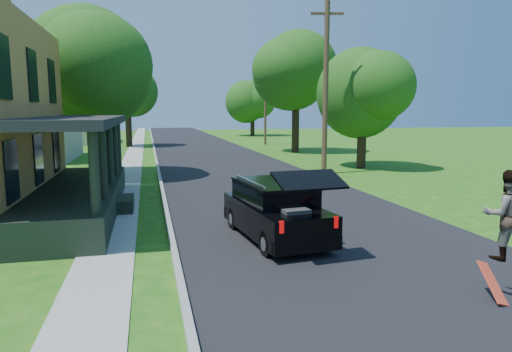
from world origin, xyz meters
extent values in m
plane|color=#1A5911|center=(0.00, 0.00, 0.00)|extent=(140.00, 140.00, 0.00)
cube|color=black|center=(0.00, 20.00, 0.00)|extent=(8.00, 120.00, 0.02)
cube|color=gray|center=(-4.05, 20.00, 0.00)|extent=(0.15, 120.00, 0.12)
cube|color=gray|center=(-5.60, 20.00, 0.00)|extent=(1.30, 120.00, 0.03)
cube|color=black|center=(-6.80, 6.00, 0.45)|extent=(2.40, 10.00, 0.90)
cube|color=black|center=(-6.80, 6.00, 3.00)|extent=(2.60, 10.30, 0.25)
cube|color=#A8A595|center=(-13.50, 24.00, 2.50)|extent=(8.00, 8.00, 5.00)
pyramid|color=black|center=(-13.50, 24.00, 7.20)|extent=(12.78, 12.78, 2.20)
cube|color=#A8A595|center=(-13.50, 40.00, 2.50)|extent=(8.00, 8.00, 5.00)
pyramid|color=black|center=(-13.50, 40.00, 7.20)|extent=(12.78, 12.78, 2.20)
cube|color=black|center=(-1.40, 1.50, 0.58)|extent=(2.08, 4.10, 0.76)
cube|color=black|center=(-1.41, 1.63, 1.19)|extent=(1.79, 2.59, 0.49)
cube|color=black|center=(-1.41, 1.63, 1.46)|extent=(1.83, 2.68, 0.07)
cube|color=black|center=(-1.19, -0.41, 1.83)|extent=(1.60, 0.98, 0.34)
cube|color=#323237|center=(-1.27, 0.33, 0.85)|extent=(0.68, 0.60, 0.40)
cube|color=#BBBBC0|center=(-2.07, 1.56, 1.54)|extent=(0.29, 2.16, 0.05)
cube|color=#BBBBC0|center=(-0.76, 1.71, 1.54)|extent=(0.29, 2.16, 0.05)
cube|color=#990505|center=(-1.84, -0.51, 0.85)|extent=(0.11, 0.07, 0.27)
cube|color=#990505|center=(-0.52, -0.36, 0.85)|extent=(0.11, 0.07, 0.27)
cylinder|color=black|center=(-2.26, 2.71, 0.30)|extent=(0.28, 0.63, 0.61)
cylinder|color=black|center=(-0.83, 2.87, 0.30)|extent=(0.28, 0.63, 0.61)
cylinder|color=black|center=(-1.97, 0.13, 0.30)|extent=(0.28, 0.63, 0.61)
cylinder|color=black|center=(-0.54, 0.29, 0.30)|extent=(0.28, 0.63, 0.61)
imported|color=black|center=(1.56, -3.00, 1.50)|extent=(0.95, 0.85, 1.62)
cube|color=#B8290F|center=(1.30, -3.09, 0.30)|extent=(0.37, 0.77, 0.62)
cylinder|color=black|center=(-7.12, 14.54, 1.73)|extent=(0.72, 0.72, 3.47)
sphere|color=#417820|center=(-7.12, 14.54, 5.48)|extent=(6.81, 6.81, 6.04)
sphere|color=#417820|center=(-6.72, 14.14, 6.82)|extent=(5.91, 5.91, 5.23)
sphere|color=#417820|center=(-7.62, 15.07, 6.15)|extent=(6.06, 6.06, 5.37)
cylinder|color=black|center=(-6.24, 34.42, 1.71)|extent=(0.63, 0.63, 3.42)
sphere|color=#417820|center=(-6.24, 34.42, 5.16)|extent=(5.86, 5.86, 5.23)
sphere|color=#417820|center=(-5.88, 34.06, 6.32)|extent=(5.08, 5.08, 4.53)
sphere|color=#417820|center=(-6.69, 34.88, 5.74)|extent=(5.21, 5.21, 4.65)
cylinder|color=black|center=(7.49, 14.61, 1.42)|extent=(0.61, 0.61, 2.83)
sphere|color=#417820|center=(7.49, 14.61, 4.45)|extent=(5.73, 5.73, 4.86)
sphere|color=#417820|center=(7.80, 14.26, 5.53)|extent=(4.97, 4.97, 4.21)
sphere|color=#417820|center=(7.11, 15.07, 4.99)|extent=(5.09, 5.09, 4.32)
cylinder|color=black|center=(7.00, 25.29, 2.06)|extent=(0.64, 0.64, 4.12)
sphere|color=#417820|center=(7.00, 25.29, 6.04)|extent=(6.30, 6.30, 5.75)
sphere|color=#417820|center=(7.38, 24.94, 7.32)|extent=(5.46, 5.46, 4.99)
sphere|color=#417820|center=(6.52, 25.76, 6.68)|extent=(5.60, 5.60, 5.11)
cylinder|color=black|center=(8.97, 49.28, 1.40)|extent=(0.72, 0.72, 2.81)
sphere|color=#417820|center=(8.97, 49.28, 4.59)|extent=(7.07, 7.07, 5.34)
sphere|color=#417820|center=(9.21, 48.85, 5.77)|extent=(6.12, 6.12, 4.62)
sphere|color=#417820|center=(8.69, 49.83, 5.18)|extent=(6.28, 6.28, 4.74)
cylinder|color=#4C3A23|center=(4.50, 12.87, 4.41)|extent=(0.33, 0.33, 8.82)
cube|color=#4C3A23|center=(4.50, 12.87, 8.19)|extent=(1.67, 0.48, 0.13)
cylinder|color=#4C3A23|center=(6.73, 33.94, 3.70)|extent=(0.30, 0.30, 7.39)
cube|color=#4C3A23|center=(6.73, 33.94, 6.84)|extent=(1.42, 0.58, 0.11)
camera|label=1|loc=(-4.57, -9.64, 3.33)|focal=32.00mm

